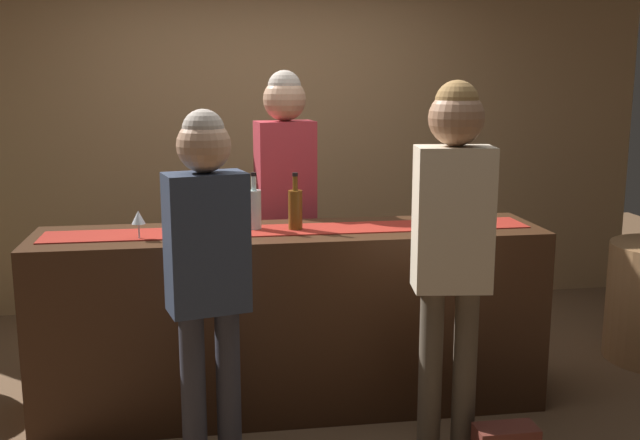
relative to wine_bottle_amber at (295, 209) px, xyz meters
The scene contains 12 objects.
ground_plane 1.09m from the wine_bottle_amber, 169.36° to the left, with size 10.00×10.00×0.00m, color brown.
back_wall 1.94m from the wine_bottle_amber, 90.63° to the left, with size 6.00×0.12×2.90m, color tan.
bar_counter 0.60m from the wine_bottle_amber, 169.36° to the left, with size 2.66×0.60×0.97m, color #3D2314.
counter_runner_cloth 0.11m from the wine_bottle_amber, 169.36° to the left, with size 2.52×0.28×0.01m, color maroon.
wine_bottle_amber is the anchor object (origin of this frame).
wine_bottle_clear 0.22m from the wine_bottle_amber, 167.60° to the left, with size 0.07×0.07×0.30m.
wine_glass_near_customer 0.80m from the wine_bottle_amber, behind, with size 0.07×0.07×0.14m.
wine_glass_mid_counter 0.86m from the wine_bottle_amber, ahead, with size 0.07×0.07×0.14m.
wine_glass_far_end 0.44m from the wine_bottle_amber, behind, with size 0.07×0.07×0.14m.
bartender 0.59m from the wine_bottle_amber, 88.85° to the left, with size 0.36×0.25×1.80m.
customer_sipping 0.91m from the wine_bottle_amber, 46.55° to the right, with size 0.36×0.25×1.75m.
customer_browsing 0.79m from the wine_bottle_amber, 126.16° to the right, with size 0.38×0.28×1.64m.
Camera 1 is at (-0.44, -3.79, 1.78)m, focal length 41.82 mm.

